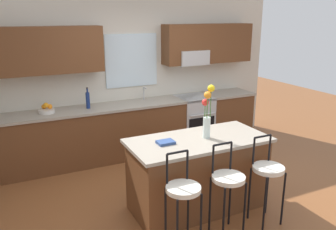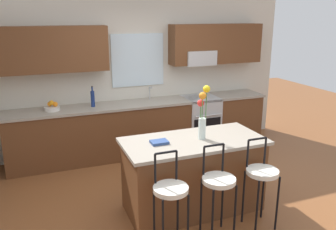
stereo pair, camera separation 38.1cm
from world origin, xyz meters
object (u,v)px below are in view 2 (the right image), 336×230
Objects in this scene: bar_stool_near at (170,193)px; cookbook at (159,142)px; flower_vase at (203,113)px; bottle_olive_oil at (93,98)px; fruit_bowl_oranges at (52,107)px; kitchen_island at (193,174)px; bar_stool_middle at (218,184)px; bar_stool_far at (262,176)px; oven_range at (200,121)px.

cookbook is at bearing 79.64° from bar_stool_near.
flower_vase is 2.24m from bottle_olive_oil.
fruit_bowl_oranges is (-1.61, 2.01, -0.27)m from flower_vase.
bottle_olive_oil is (-0.87, 2.00, 0.59)m from kitchen_island.
bar_stool_far is (0.55, 0.00, 0.00)m from bar_stool_middle.
oven_range and kitchen_island have the same top height.
fruit_bowl_oranges is (-1.08, 1.97, 0.03)m from cookbook.
kitchen_island is at bearing -118.38° from oven_range.
bar_stool_near is 1.58× the size of flower_vase.
fruit_bowl_oranges reaches higher than bar_stool_far.
bar_stool_near is at bearing 180.00° from bar_stool_far.
flower_vase is (0.11, -0.00, 0.78)m from kitchen_island.
bar_stool_far is at bearing -61.64° from bottle_olive_oil.
fruit_bowl_oranges is at bearing 118.65° from cookbook.
kitchen_island is 2.62× the size of flower_vase.
bar_stool_near is 5.21× the size of cookbook.
flower_vase is at bearing -115.87° from oven_range.
oven_range is 1.40× the size of flower_vase.
bottle_olive_oil is at bearing -0.34° from fruit_bowl_oranges.
bar_stool_middle is (-1.07, -2.60, 0.18)m from oven_range.
bar_stool_near is 1.00× the size of bar_stool_far.
bar_stool_middle reaches higher than kitchen_island.
bottle_olive_oil is (-0.44, 1.96, 0.12)m from cookbook.
fruit_bowl_oranges is (-2.05, 2.63, 0.33)m from bar_stool_far.
bar_stool_middle is at bearing -112.28° from oven_range.
flower_vase is at bearing 80.22° from bar_stool_middle.
bottle_olive_oil reaches higher than cookbook.
bottle_olive_oil is (-1.42, 2.63, 0.42)m from bar_stool_far.
flower_vase is (0.11, 0.63, 0.61)m from bar_stool_middle.
fruit_bowl_oranges reaches higher than bar_stool_middle.
flower_vase is (-0.44, 0.63, 0.61)m from bar_stool_far.
bar_stool_middle is 3.07× the size of bottle_olive_oil.
bottle_olive_oil is at bearing 116.00° from flower_vase.
cookbook is (-0.43, 0.66, 0.30)m from bar_stool_middle.
bottle_olive_oil reaches higher than oven_range.
kitchen_island is at bearing 178.33° from flower_vase.
bottle_olive_oil reaches higher than bar_stool_middle.
fruit_bowl_oranges is at bearing 128.79° from flower_vase.
kitchen_island is 1.65× the size of bar_stool_near.
flower_vase reaches higher than fruit_bowl_oranges.
kitchen_island is 2.26m from bottle_olive_oil.
cookbook is at bearing 176.05° from flower_vase.
bar_stool_far is 5.21× the size of cookbook.
flower_vase reaches higher than bottle_olive_oil.
flower_vase is 3.29× the size of cookbook.
bar_stool_middle is at bearing 180.00° from bar_stool_far.
cookbook is at bearing 175.48° from kitchen_island.
flower_vase reaches higher than bar_stool_near.
kitchen_island is 8.60× the size of cookbook.
cookbook is 0.83× the size of fruit_bowl_oranges.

